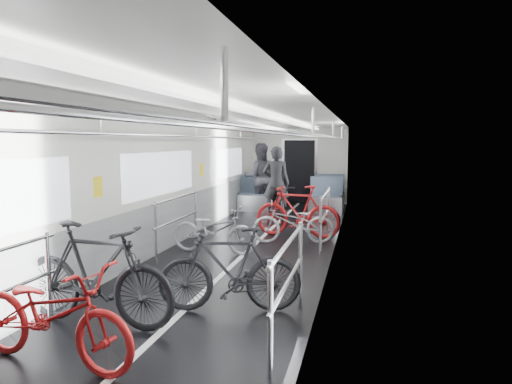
% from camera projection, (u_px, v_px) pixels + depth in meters
% --- Properties ---
extents(car_shell, '(3.02, 14.01, 2.41)m').
position_uv_depth(car_shell, '(265.00, 182.00, 9.45)').
color(car_shell, black).
rests_on(car_shell, ground).
extents(bike_left_near, '(1.83, 0.87, 0.92)m').
position_uv_depth(bike_left_near, '(51.00, 314.00, 3.97)').
color(bike_left_near, red).
rests_on(bike_left_near, floor).
extents(bike_left_mid, '(1.89, 0.64, 1.12)m').
position_uv_depth(bike_left_mid, '(95.00, 274.00, 4.82)').
color(bike_left_mid, black).
rests_on(bike_left_mid, floor).
extents(bike_left_far, '(1.61, 0.67, 0.83)m').
position_uv_depth(bike_left_far, '(214.00, 230.00, 8.00)').
color(bike_left_far, '#A1A2A6').
rests_on(bike_left_far, floor).
extents(bike_right_near, '(1.71, 0.83, 0.99)m').
position_uv_depth(bike_right_near, '(229.00, 269.00, 5.23)').
color(bike_right_near, black).
rests_on(bike_right_near, floor).
extents(bike_right_mid, '(1.64, 0.85, 0.82)m').
position_uv_depth(bike_right_mid, '(293.00, 222.00, 8.76)').
color(bike_right_mid, '#A8A7AC').
rests_on(bike_right_mid, floor).
extents(bike_right_far, '(1.84, 0.75, 1.08)m').
position_uv_depth(bike_right_far, '(297.00, 211.00, 9.33)').
color(bike_right_far, '#A41416').
rests_on(bike_right_far, floor).
extents(bike_aisle, '(0.99, 1.79, 0.89)m').
position_uv_depth(bike_aisle, '(281.00, 203.00, 11.30)').
color(bike_aisle, black).
rests_on(bike_aisle, floor).
extents(person_standing, '(0.69, 0.48, 1.85)m').
position_uv_depth(person_standing, '(276.00, 183.00, 11.37)').
color(person_standing, black).
rests_on(person_standing, floor).
extents(person_seated, '(1.10, 0.96, 1.91)m').
position_uv_depth(person_seated, '(260.00, 177.00, 12.85)').
color(person_seated, '#2E2C34').
rests_on(person_seated, floor).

